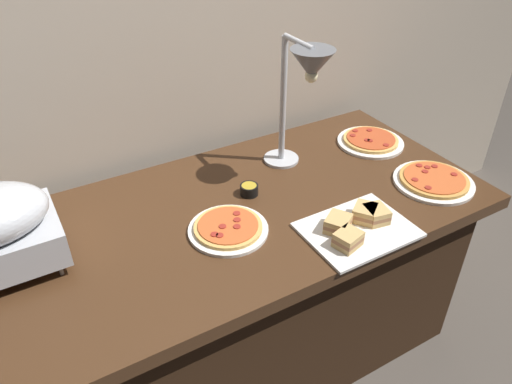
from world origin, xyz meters
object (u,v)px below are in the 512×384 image
heat_lamp (306,77)px  pizza_plate_center (370,141)px  pizza_plate_front (228,228)px  sauce_cup_near (249,189)px  pizza_plate_raised_stand (434,181)px  sandwich_platter (357,226)px

heat_lamp → pizza_plate_center: (0.40, 0.06, -0.38)m
pizza_plate_front → sauce_cup_near: bearing=42.8°
pizza_plate_raised_stand → sauce_cup_near: sauce_cup_near is taller
pizza_plate_front → sandwich_platter: 0.42m
pizza_plate_raised_stand → pizza_plate_center: bearing=89.9°
heat_lamp → pizza_plate_raised_stand: 0.63m
heat_lamp → pizza_plate_front: (-0.39, -0.16, -0.38)m
sandwich_platter → heat_lamp: bearing=85.7°
heat_lamp → pizza_plate_front: heat_lamp is taller
sandwich_platter → sauce_cup_near: (-0.20, 0.36, -0.00)m
heat_lamp → sandwich_platter: 0.52m
pizza_plate_center → pizza_plate_raised_stand: same height
heat_lamp → pizza_plate_center: heat_lamp is taller
pizza_plate_raised_stand → sandwich_platter: size_ratio=0.84×
heat_lamp → sauce_cup_near: 0.44m
pizza_plate_center → pizza_plate_raised_stand: 0.35m
pizza_plate_front → pizza_plate_raised_stand: 0.80m
pizza_plate_raised_stand → sauce_cup_near: size_ratio=4.49×
sauce_cup_near → heat_lamp: bearing=2.9°
pizza_plate_front → pizza_plate_center: size_ratio=0.94×
heat_lamp → sauce_cup_near: heat_lamp is taller
pizza_plate_raised_stand → sandwich_platter: 0.44m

